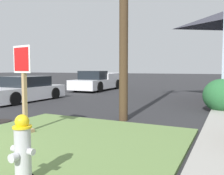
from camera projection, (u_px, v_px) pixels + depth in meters
name	position (u px, v px, depth m)	size (l,w,h in m)	color
grass_corner_patch	(53.00, 147.00, 5.01)	(5.06, 5.37, 0.08)	#668447
fire_hydrant	(23.00, 151.00, 3.32)	(0.38, 0.34, 0.95)	black
stop_sign	(24.00, 92.00, 5.94)	(0.65, 0.34, 2.11)	#A3845B
parked_sedan_white	(24.00, 90.00, 12.48)	(2.00, 4.44, 1.25)	silver
pickup_truck_white	(97.00, 82.00, 18.69)	(2.27, 5.29, 1.48)	silver
shrub_by_curb	(221.00, 96.00, 9.18)	(1.35, 1.35, 1.26)	#276233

